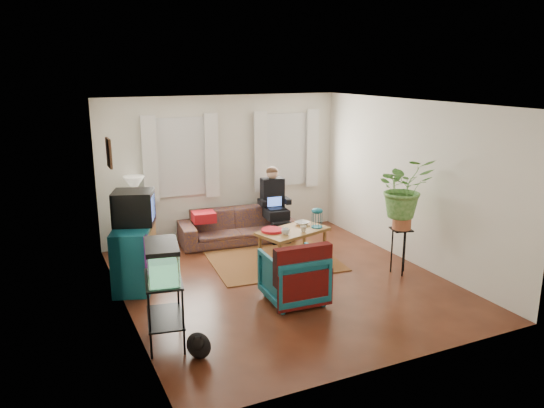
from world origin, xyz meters
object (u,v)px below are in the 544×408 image
armchair (293,274)px  dresser (134,256)px  sofa (236,221)px  plant_stand (400,251)px  coffee_table (293,244)px  side_table (137,231)px  aquarium_stand (165,311)px

armchair → dresser: bearing=-35.4°
sofa → plant_stand: 3.01m
coffee_table → side_table: bearing=131.0°
aquarium_stand → side_table: bearing=94.5°
plant_stand → sofa: bearing=124.6°
dresser → plant_stand: bearing=1.2°
aquarium_stand → plant_stand: bearing=19.3°
sofa → armchair: 2.69m
side_table → dresser: 1.57m
aquarium_stand → plant_stand: 3.81m
sofa → armchair: sofa is taller
aquarium_stand → coffee_table: size_ratio=0.68×
armchair → coffee_table: 1.71m
side_table → plant_stand: 4.39m
side_table → aquarium_stand: (-0.35, -3.35, 0.05)m
armchair → sofa: bearing=-91.9°
sofa → dresser: 2.39m
dresser → coffee_table: size_ratio=0.87×
side_table → coffee_table: side_table is taller
sofa → aquarium_stand: 3.69m
coffee_table → aquarium_stand: bearing=-160.2°
side_table → plant_stand: size_ratio=0.96×
sofa → coffee_table: bearing=-58.6°
side_table → armchair: size_ratio=0.88×
coffee_table → plant_stand: (1.16, -1.31, 0.12)m
plant_stand → dresser: bearing=161.8°
armchair → plant_stand: (1.93, 0.20, -0.03)m
dresser → plant_stand: size_ratio=1.40×
aquarium_stand → coffee_table: aquarium_stand is taller
sofa → plant_stand: sofa is taller
dresser → plant_stand: dresser is taller
armchair → coffee_table: bearing=-114.3°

